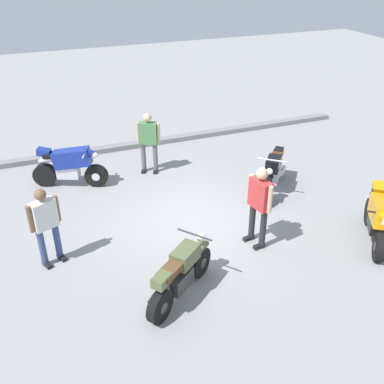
{
  "coord_description": "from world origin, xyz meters",
  "views": [
    {
      "loc": [
        -3.1,
        -7.78,
        5.56
      ],
      "look_at": [
        -0.03,
        0.06,
        0.75
      ],
      "focal_mm": 40.89,
      "sensor_mm": 36.0,
      "label": 1
    }
  ],
  "objects": [
    {
      "name": "motorcycle_orange_sportbike",
      "position": [
        3.31,
        -2.08,
        0.59
      ],
      "size": [
        1.28,
        1.7,
        1.14
      ],
      "rotation": [
        0.0,
        0.0,
        4.1
      ],
      "color": "black",
      "rests_on": "ground"
    },
    {
      "name": "person_in_green_shirt",
      "position": [
        -0.21,
        2.81,
        0.97
      ],
      "size": [
        0.62,
        0.47,
        1.69
      ],
      "rotation": [
        0.0,
        0.0,
        4.24
      ],
      "color": "#59595B",
      "rests_on": "ground"
    },
    {
      "name": "motorcycle_olive_vintage",
      "position": [
        -1.12,
        -2.17,
        0.49
      ],
      "size": [
        1.63,
        1.34,
        1.07
      ],
      "rotation": [
        0.0,
        0.0,
        0.67
      ],
      "color": "black",
      "rests_on": "ground"
    },
    {
      "name": "curb_edge",
      "position": [
        0.0,
        4.6,
        0.07
      ],
      "size": [
        14.0,
        0.3,
        0.15
      ],
      "primitive_type": "cube",
      "color": "gray",
      "rests_on": "ground"
    },
    {
      "name": "motorcycle_blue_sportbike",
      "position": [
        -2.35,
        2.77,
        0.59
      ],
      "size": [
        1.87,
        1.01,
        1.14
      ],
      "rotation": [
        0.0,
        0.0,
        5.87
      ],
      "color": "black",
      "rests_on": "ground"
    },
    {
      "name": "person_in_white_shirt",
      "position": [
        -3.17,
        -0.31,
        0.94
      ],
      "size": [
        0.62,
        0.45,
        1.65
      ],
      "rotation": [
        0.0,
        0.0,
        5.12
      ],
      "color": "#384772",
      "rests_on": "ground"
    },
    {
      "name": "motorcycle_black_cruiser",
      "position": [
        2.43,
        0.65,
        0.52
      ],
      "size": [
        1.46,
        1.66,
        1.09
      ],
      "rotation": [
        0.0,
        0.0,
        4.0
      ],
      "color": "black",
      "rests_on": "ground"
    },
    {
      "name": "ground_plane",
      "position": [
        0.0,
        0.0,
        0.0
      ],
      "size": [
        40.0,
        40.0,
        0.0
      ],
      "primitive_type": "plane",
      "color": "gray"
    },
    {
      "name": "person_in_red_shirt",
      "position": [
        0.92,
        -1.24,
        1.03
      ],
      "size": [
        0.38,
        0.68,
        1.78
      ],
      "rotation": [
        0.0,
        0.0,
        3.33
      ],
      "color": "#262628",
      "rests_on": "ground"
    }
  ]
}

